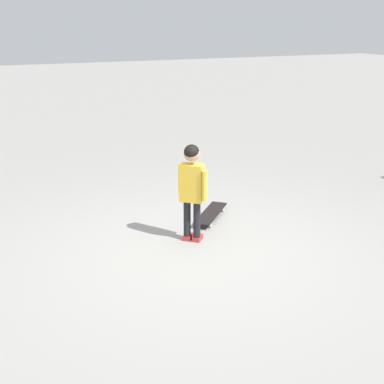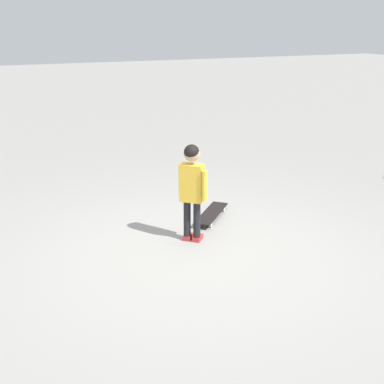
% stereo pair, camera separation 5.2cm
% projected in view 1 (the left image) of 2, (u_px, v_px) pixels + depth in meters
% --- Properties ---
extents(ground_plane, '(50.00, 50.00, 0.00)m').
position_uv_depth(ground_plane, '(200.00, 255.00, 5.30)').
color(ground_plane, gray).
extents(child_person, '(0.39, 0.28, 1.06)m').
position_uv_depth(child_person, '(192.00, 182.00, 5.46)').
color(child_person, black).
rests_on(child_person, ground).
extents(skateboard, '(0.70, 0.68, 0.07)m').
position_uv_depth(skateboard, '(211.00, 213.00, 6.28)').
color(skateboard, black).
rests_on(skateboard, ground).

